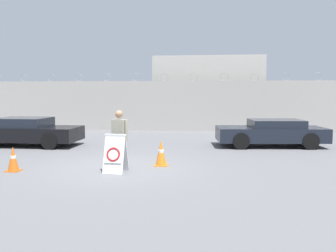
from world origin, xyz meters
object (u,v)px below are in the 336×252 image
traffic_cone_near (161,153)px  parked_car_far_side (271,132)px  security_guard (119,136)px  parked_car_front_coupe (28,131)px  traffic_cone_mid (13,159)px  barricade_sign (115,153)px

traffic_cone_near → parked_car_far_side: size_ratio=0.17×
security_guard → parked_car_front_coupe: 6.65m
security_guard → parked_car_front_coupe: bearing=-15.7°
traffic_cone_near → parked_car_far_side: 6.24m
traffic_cone_near → parked_car_far_side: parked_car_far_side is taller
security_guard → parked_car_far_side: size_ratio=0.38×
traffic_cone_mid → parked_car_far_side: size_ratio=0.16×
barricade_sign → security_guard: size_ratio=0.63×
barricade_sign → traffic_cone_mid: (-3.01, -0.18, -0.19)m
security_guard → parked_car_front_coupe: security_guard is taller
parked_car_far_side → traffic_cone_near: bearing=43.5°
traffic_cone_mid → security_guard: bearing=13.9°
barricade_sign → security_guard: (-0.01, 0.56, 0.43)m
traffic_cone_near → barricade_sign: bearing=-135.4°
traffic_cone_near → parked_car_far_side: (4.09, 4.71, 0.20)m
traffic_cone_mid → parked_car_front_coupe: (-2.11, 4.98, 0.26)m
parked_car_far_side → barricade_sign: bearing=42.6°
traffic_cone_mid → parked_car_front_coupe: 5.42m
parked_car_front_coupe → security_guard: bearing=-39.8°
traffic_cone_near → parked_car_front_coupe: parked_car_front_coupe is taller
security_guard → parked_car_far_side: bearing=-110.8°
barricade_sign → traffic_cone_near: barricade_sign is taller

